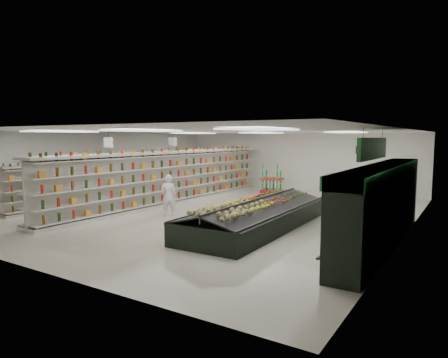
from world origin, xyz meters
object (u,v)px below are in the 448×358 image
Objects in this scene: shopper_background at (211,176)px; gondola_left at (114,181)px; shopper_main at (169,195)px; produce_island at (256,215)px; gondola_center at (170,179)px; soda_endcap at (272,180)px.

gondola_left is at bearing 160.17° from shopper_background.
gondola_left is 5.25m from shopper_main.
gondola_center is at bearing 157.13° from produce_island.
shopper_background is at bearing 62.12° from gondola_left.
shopper_background is (-2.99, -1.34, 0.18)m from soda_endcap.
gondola_left is 5.25m from shopper_background.
shopper_background is (-2.42, 6.41, 0.08)m from shopper_main.
gondola_left is 1.64× the size of produce_island.
soda_endcap is (-3.17, 7.81, 0.24)m from produce_island.
shopper_background is at bearing -105.87° from shopper_main.
shopper_background reaches higher than soda_endcap.
gondola_center reaches higher than soda_endcap.
produce_island is (8.67, -1.86, -0.42)m from gondola_left.
shopper_background is (2.51, 4.61, 0.01)m from gondola_left.
produce_island is at bearing 142.60° from shopper_main.
soda_endcap is (2.45, 5.44, -0.39)m from gondola_center.
soda_endcap is 7.77m from shopper_main.
gondola_center is 8.57× the size of shopper_main.
shopper_background is (-6.16, 6.47, 0.43)m from produce_island.
gondola_center reaches higher than produce_island.
gondola_left is at bearing -132.74° from soda_endcap.
produce_island is 4.66× the size of soda_endcap.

